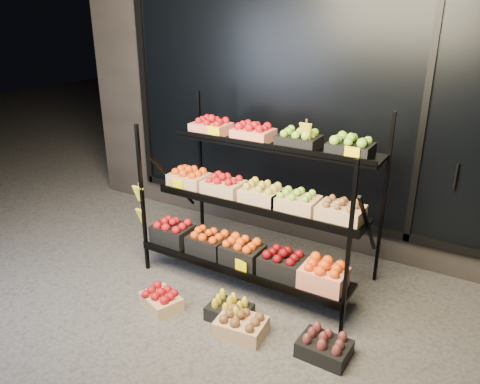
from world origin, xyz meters
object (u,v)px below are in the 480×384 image
Objects in this scene: display_rack at (255,203)px; floor_crate_midright at (241,324)px; floor_crate_left at (161,299)px; floor_crate_midleft at (229,309)px.

floor_crate_midright is at bearing -67.95° from display_rack.
display_rack is at bearing 82.53° from floor_crate_left.
floor_crate_midleft is at bearing -78.40° from display_rack.
floor_crate_left is 0.63m from floor_crate_midleft.
display_rack is 1.21m from floor_crate_left.
display_rack reaches higher than floor_crate_midright.
display_rack is 5.22× the size of floor_crate_midright.
floor_crate_midleft is at bearing 140.55° from floor_crate_midright.
floor_crate_left is 1.01× the size of floor_crate_midright.
floor_crate_midright reaches higher than floor_crate_left.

